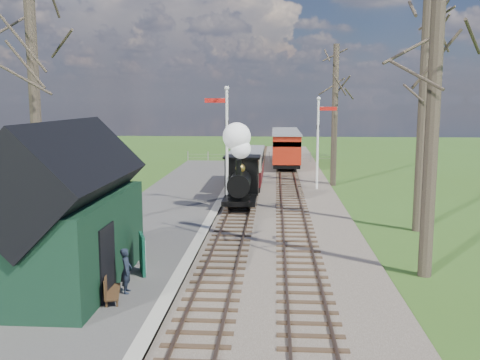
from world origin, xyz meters
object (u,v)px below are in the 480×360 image
at_px(station_shed, 65,215).
at_px(locomotive, 240,171).
at_px(red_carriage_a, 286,149).
at_px(semaphore_far, 319,136).
at_px(bench, 109,288).
at_px(semaphore_near, 226,138).
at_px(coach, 247,166).
at_px(person, 126,271).
at_px(sign_board, 142,254).
at_px(red_carriage_b, 285,144).

bearing_deg(station_shed, locomotive, 70.20).
bearing_deg(red_carriage_a, semaphore_far, -79.73).
relative_size(station_shed, bench, 4.82).
xyz_separation_m(semaphore_near, locomotive, (0.76, -0.10, -1.64)).
height_order(coach, person, coach).
xyz_separation_m(sign_board, person, (-0.04, -1.66, 0.01)).
relative_size(coach, red_carriage_b, 1.23).
bearing_deg(bench, locomotive, 78.36).
distance_m(semaphore_near, coach, 6.39).
height_order(station_shed, semaphore_near, semaphore_near).
bearing_deg(semaphore_far, person, -109.95).
xyz_separation_m(station_shed, semaphore_near, (3.53, 12.00, 1.35)).
distance_m(bench, person, 0.71).
bearing_deg(station_shed, semaphore_near, 73.62).
bearing_deg(red_carriage_b, station_shed, -101.70).
relative_size(locomotive, coach, 0.62).
bearing_deg(red_carriage_b, semaphore_near, -98.99).
relative_size(coach, person, 5.38).
distance_m(red_carriage_b, sign_board, 32.62).
bearing_deg(semaphore_far, station_shed, -115.72).
bearing_deg(sign_board, semaphore_near, 81.84).
xyz_separation_m(coach, sign_board, (-2.34, -16.91, -0.63)).
xyz_separation_m(red_carriage_a, sign_board, (-4.94, -26.74, -0.79)).
bearing_deg(bench, sign_board, 80.69).
relative_size(locomotive, person, 3.36).
height_order(semaphore_far, locomotive, semaphore_far).
bearing_deg(sign_board, locomotive, 77.89).
distance_m(semaphore_near, semaphore_far, 7.91).
relative_size(semaphore_near, semaphore_far, 1.09).
bearing_deg(semaphore_far, semaphore_near, -130.60).
relative_size(semaphore_near, red_carriage_a, 1.12).
xyz_separation_m(semaphore_far, red_carriage_a, (-1.77, 9.79, -1.73)).
bearing_deg(person, semaphore_far, -27.17).
relative_size(sign_board, person, 0.98).
bearing_deg(locomotive, station_shed, -109.80).
bearing_deg(person, bench, 142.89).
height_order(semaphore_far, bench, semaphore_far).
bearing_deg(person, red_carriage_a, -17.17).
distance_m(locomotive, person, 12.78).
xyz_separation_m(locomotive, red_carriage_b, (2.61, 21.39, -0.37)).
height_order(red_carriage_b, sign_board, red_carriage_b).
bearing_deg(coach, sign_board, -97.88).
distance_m(semaphore_near, person, 13.01).
bearing_deg(red_carriage_a, sign_board, -100.47).
distance_m(station_shed, sign_board, 2.65).
bearing_deg(red_carriage_b, red_carriage_a, -90.00).
relative_size(station_shed, semaphore_near, 1.01).
height_order(locomotive, person, locomotive).
xyz_separation_m(locomotive, person, (-2.37, -12.51, -1.15)).
xyz_separation_m(station_shed, person, (1.92, -0.61, -1.43)).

